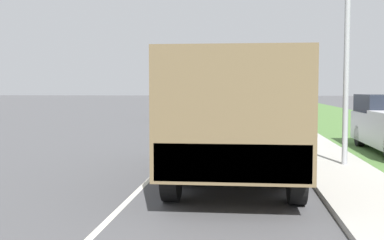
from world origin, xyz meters
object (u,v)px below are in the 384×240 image
Objects in this scene: military_truck at (236,109)px; car_nearest_ahead at (241,117)px; car_third_ahead at (237,106)px; car_second_ahead at (182,111)px; lamp_post at (338,16)px.

military_truck reaches higher than car_nearest_ahead.
car_nearest_ahead is (0.08, 11.97, -0.90)m from military_truck.
car_third_ahead is (-0.39, 16.79, -0.09)m from car_nearest_ahead.
car_nearest_ahead is at bearing 89.61° from military_truck.
military_truck is 1.56× the size of car_third_ahead.
car_third_ahead is at bearing 68.69° from car_second_ahead.
lamp_post is at bearing -71.07° from car_second_ahead.
lamp_post is (2.88, -27.18, 3.29)m from car_third_ahead.
car_second_ahead is at bearing -111.31° from car_third_ahead.
car_third_ahead reaches higher than car_second_ahead.
military_truck is at bearing -89.38° from car_third_ahead.
car_third_ahead is at bearing 91.33° from car_nearest_ahead.
car_nearest_ahead is 0.98× the size of car_second_ahead.
car_third_ahead is (-0.31, 28.77, -0.99)m from military_truck.
lamp_post reaches higher than car_nearest_ahead.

